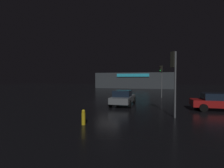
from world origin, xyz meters
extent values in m
plane|color=black|center=(0.00, 0.00, 0.00)|extent=(120.00, 120.00, 0.00)
cube|color=#33383D|center=(-0.71, 30.18, 2.15)|extent=(21.38, 6.36, 4.31)
cube|color=#33CCF2|center=(-0.71, 26.85, 3.60)|extent=(8.65, 0.24, 0.82)
cylinder|color=#595B60|center=(5.89, 6.37, 2.21)|extent=(0.13, 0.13, 4.42)
cube|color=black|center=(5.78, 6.25, 3.99)|extent=(0.41, 0.41, 0.86)
sphere|color=black|center=(5.68, 6.14, 4.25)|extent=(0.20, 0.20, 0.20)
sphere|color=black|center=(5.68, 6.14, 3.99)|extent=(0.20, 0.20, 0.20)
sphere|color=#19D13F|center=(5.68, 6.14, 3.74)|extent=(0.20, 0.20, 0.20)
cylinder|color=#595B60|center=(6.25, -5.72, 2.21)|extent=(0.12, 0.12, 4.42)
cube|color=black|center=(6.13, -5.62, 3.90)|extent=(0.41, 0.41, 1.05)
sphere|color=black|center=(6.01, -5.51, 4.22)|extent=(0.20, 0.20, 0.20)
sphere|color=black|center=(6.01, -5.51, 3.90)|extent=(0.20, 0.20, 0.20)
sphere|color=#19D13F|center=(6.01, -5.51, 3.59)|extent=(0.20, 0.20, 0.20)
cube|color=slate|center=(1.91, -1.28, 0.62)|extent=(1.88, 4.52, 0.56)
cube|color=black|center=(1.90, -1.63, 1.19)|extent=(1.64, 1.87, 0.58)
cylinder|color=black|center=(1.05, 0.22, 0.34)|extent=(0.24, 0.69, 0.69)
cylinder|color=black|center=(2.83, 0.18, 0.34)|extent=(0.24, 0.69, 0.69)
cylinder|color=black|center=(0.99, -2.74, 0.34)|extent=(0.24, 0.69, 0.69)
cylinder|color=black|center=(2.77, -2.78, 0.34)|extent=(0.24, 0.69, 0.69)
cube|color=#A51414|center=(10.14, -2.20, 0.60)|extent=(4.41, 1.77, 0.57)
cube|color=black|center=(9.84, -2.20, 1.15)|extent=(2.03, 1.58, 0.54)
cylinder|color=black|center=(8.69, -1.32, 0.32)|extent=(0.63, 0.22, 0.63)
cylinder|color=black|center=(8.69, -3.07, 0.32)|extent=(0.63, 0.22, 0.63)
cylinder|color=gold|center=(1.02, -8.83, 0.35)|extent=(0.22, 0.22, 0.71)
sphere|color=gold|center=(1.02, -8.83, 0.77)|extent=(0.20, 0.20, 0.20)
camera|label=1|loc=(4.89, -17.42, 2.60)|focal=26.50mm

